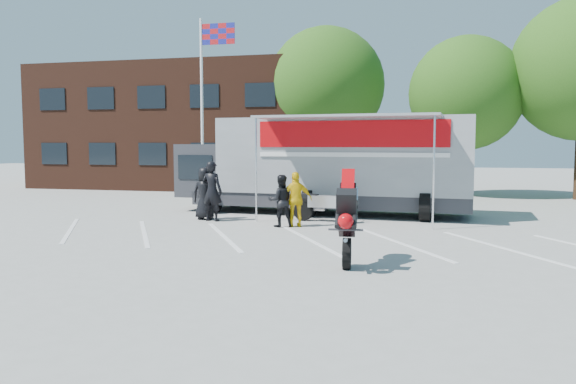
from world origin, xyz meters
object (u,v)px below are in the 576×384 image
at_px(spectator_leather_a, 205,193).
at_px(spectator_hivis, 296,199).
at_px(parked_motorcycle, 324,222).
at_px(transporter_truck, 330,214).
at_px(stunt_bike_rider, 348,262).
at_px(tree_left, 326,86).
at_px(spectator_leather_b, 212,191).
at_px(flagpole, 207,87).
at_px(spectator_leather_c, 281,201).
at_px(tree_mid, 466,93).

xyz_separation_m(spectator_leather_a, spectator_hivis, (3.34, -0.91, -0.04)).
xyz_separation_m(parked_motorcycle, spectator_hivis, (-0.66, -1.26, 0.84)).
height_order(transporter_truck, stunt_bike_rider, transporter_truck).
height_order(spectator_leather_a, spectator_hivis, spectator_leather_a).
bearing_deg(tree_left, stunt_bike_rider, -78.47).
distance_m(tree_left, stunt_bike_rider, 18.70).
xyz_separation_m(parked_motorcycle, spectator_leather_b, (-3.63, -0.66, 0.99)).
height_order(parked_motorcycle, spectator_hivis, spectator_hivis).
bearing_deg(flagpole, tree_left, 54.72).
distance_m(flagpole, spectator_leather_c, 9.57).
xyz_separation_m(spectator_leather_b, spectator_hivis, (2.98, -0.60, -0.14)).
relative_size(parked_motorcycle, spectator_hivis, 1.26).
bearing_deg(stunt_bike_rider, flagpole, 119.17).
relative_size(flagpole, parked_motorcycle, 3.77).
xyz_separation_m(tree_left, spectator_leather_c, (0.87, -12.88, -4.77)).
distance_m(transporter_truck, spectator_leather_a, 4.66).
height_order(transporter_truck, spectator_leather_c, transporter_truck).
height_order(transporter_truck, parked_motorcycle, transporter_truck).
height_order(spectator_leather_b, spectator_hivis, spectator_leather_b).
distance_m(spectator_leather_a, spectator_hivis, 3.47).
height_order(stunt_bike_rider, spectator_leather_a, spectator_leather_a).
relative_size(tree_left, spectator_leather_a, 4.89).
xyz_separation_m(tree_left, stunt_bike_rider, (3.57, -17.50, -5.57)).
bearing_deg(stunt_bike_rider, spectator_hivis, 110.37).
distance_m(tree_mid, spectator_leather_b, 14.67).
bearing_deg(flagpole, stunt_bike_rider, -55.80).
relative_size(spectator_leather_a, spectator_leather_c, 1.11).
height_order(parked_motorcycle, spectator_leather_a, spectator_leather_a).
bearing_deg(tree_left, transporter_truck, -79.10).
bearing_deg(tree_mid, spectator_hivis, -115.71).
height_order(flagpole, transporter_truck, flagpole).
distance_m(flagpole, stunt_bike_rider, 14.79).
xyz_separation_m(flagpole, spectator_leather_b, (2.60, -6.18, -4.07)).
bearing_deg(spectator_leather_a, tree_left, -100.52).
bearing_deg(spectator_leather_c, spectator_leather_a, -42.98).
bearing_deg(stunt_bike_rider, parked_motorcycle, 99.79).
distance_m(spectator_leather_c, spectator_hivis, 0.47).
bearing_deg(spectator_leather_a, parked_motorcycle, -175.85).
relative_size(stunt_bike_rider, spectator_leather_c, 1.37).
relative_size(transporter_truck, spectator_leather_a, 6.16).
bearing_deg(stunt_bike_rider, spectator_leather_a, 129.74).
bearing_deg(spectator_hivis, spectator_leather_a, -37.13).
height_order(tree_mid, parked_motorcycle, tree_mid).
bearing_deg(transporter_truck, spectator_leather_a, -142.28).
bearing_deg(stunt_bike_rider, tree_mid, 73.22).
relative_size(parked_motorcycle, spectator_leather_c, 1.33).
bearing_deg(spectator_hivis, flagpole, -72.46).
distance_m(tree_mid, transporter_truck, 11.00).
xyz_separation_m(tree_left, parked_motorcycle, (1.99, -11.52, -5.57)).
bearing_deg(tree_mid, spectator_leather_c, -117.29).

